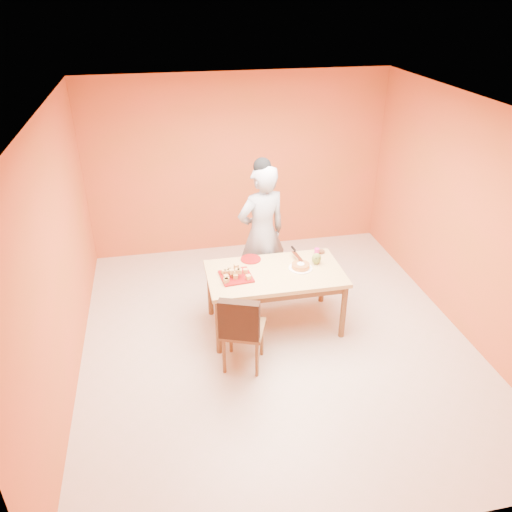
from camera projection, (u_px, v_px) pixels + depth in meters
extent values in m
plane|color=beige|center=(276.00, 339.00, 5.97)|extent=(5.00, 5.00, 0.00)
plane|color=white|center=(281.00, 110.00, 4.68)|extent=(5.00, 5.00, 0.00)
plane|color=#DD5333|center=(239.00, 165.00, 7.47)|extent=(4.50, 0.00, 4.50)
plane|color=#DD5333|center=(58.00, 259.00, 4.93)|extent=(0.00, 5.00, 5.00)
plane|color=#DD5333|center=(469.00, 221.00, 5.72)|extent=(0.00, 5.00, 5.00)
cube|color=tan|center=(275.00, 274.00, 5.88)|extent=(1.60, 0.90, 0.05)
cube|color=brown|center=(275.00, 279.00, 5.92)|extent=(1.48, 0.78, 0.10)
cylinder|color=brown|center=(218.00, 327.00, 5.60)|extent=(0.07, 0.07, 0.71)
cylinder|color=brown|center=(210.00, 290.00, 6.27)|extent=(0.07, 0.07, 0.71)
cylinder|color=brown|center=(343.00, 312.00, 5.86)|extent=(0.07, 0.07, 0.71)
cylinder|color=brown|center=(322.00, 278.00, 6.53)|extent=(0.07, 0.07, 0.71)
imported|color=gray|center=(262.00, 234.00, 6.40)|extent=(0.77, 0.62, 1.85)
cube|color=maroon|center=(236.00, 276.00, 5.76)|extent=(0.39, 0.39, 0.02)
cylinder|color=maroon|center=(251.00, 259.00, 6.13)|extent=(0.33, 0.33, 0.02)
cylinder|color=white|center=(301.00, 268.00, 5.94)|extent=(0.31, 0.31, 0.01)
cylinder|color=#CE8335|center=(301.00, 266.00, 5.93)|extent=(0.25, 0.25, 0.05)
cube|color=white|center=(297.00, 256.00, 6.07)|extent=(0.08, 0.27, 0.01)
ellipsoid|color=olive|center=(316.00, 259.00, 6.01)|extent=(0.14, 0.13, 0.14)
cylinder|color=#D9207C|center=(317.00, 252.00, 6.22)|extent=(0.08, 0.08, 0.09)
cylinder|color=#3A1A10|center=(321.00, 252.00, 6.29)|extent=(0.09, 0.09, 0.03)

